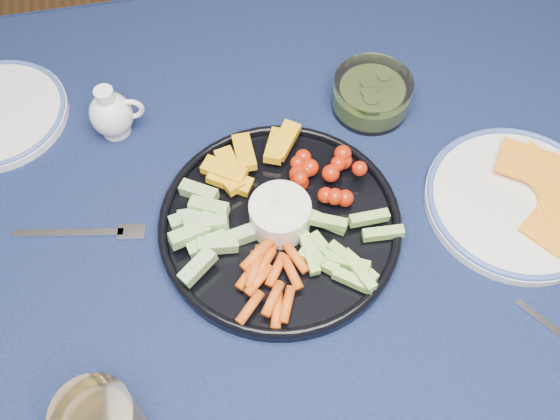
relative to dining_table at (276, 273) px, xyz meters
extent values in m
plane|color=brown|center=(0.00, 0.00, -0.66)|extent=(4.00, 4.00, 0.00)
cylinder|color=#522D1B|center=(0.72, 0.42, -0.31)|extent=(0.07, 0.07, 0.70)
cube|color=#522D1B|center=(0.00, 0.00, 0.06)|extent=(1.60, 1.00, 0.04)
cube|color=#0D1536|center=(0.00, 0.00, 0.08)|extent=(1.66, 1.06, 0.01)
cube|color=#0D1536|center=(0.00, 0.53, -0.06)|extent=(1.66, 0.01, 0.30)
cylinder|color=black|center=(0.01, 0.02, 0.09)|extent=(0.33, 0.33, 0.01)
torus|color=black|center=(0.01, 0.02, 0.11)|extent=(0.33, 0.33, 0.01)
cylinder|color=white|center=(0.01, 0.02, 0.12)|extent=(0.08, 0.08, 0.04)
cylinder|color=white|center=(0.01, 0.02, 0.14)|extent=(0.07, 0.07, 0.01)
cylinder|color=white|center=(-0.20, 0.24, 0.09)|extent=(0.04, 0.04, 0.01)
ellipsoid|color=white|center=(-0.20, 0.24, 0.12)|extent=(0.06, 0.06, 0.07)
cylinder|color=white|center=(-0.20, 0.24, 0.16)|extent=(0.03, 0.03, 0.03)
torus|color=white|center=(-0.17, 0.24, 0.13)|extent=(0.04, 0.01, 0.04)
torus|color=#3E5BB0|center=(-0.20, 0.24, 0.15)|extent=(0.03, 0.03, 0.00)
cylinder|color=white|center=(0.19, 0.21, 0.12)|extent=(0.12, 0.12, 0.06)
cylinder|color=#47601B|center=(0.19, 0.21, 0.11)|extent=(0.10, 0.10, 0.03)
cylinder|color=white|center=(0.34, 0.00, 0.09)|extent=(0.25, 0.25, 0.01)
torus|color=#3E5BB0|center=(0.34, 0.00, 0.10)|extent=(0.25, 0.25, 0.01)
cube|color=silver|center=(-0.27, 0.07, 0.09)|extent=(0.15, 0.04, 0.00)
cube|color=silver|center=(-0.19, 0.06, 0.09)|extent=(0.04, 0.03, 0.00)
cube|color=silver|center=(0.32, -0.19, 0.09)|extent=(0.08, 0.11, 0.00)
camera|label=1|loc=(-0.07, -0.39, 0.83)|focal=40.00mm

